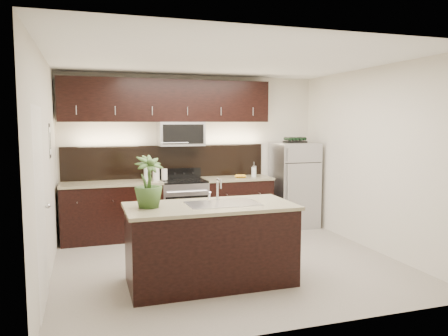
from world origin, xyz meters
name	(u,v)px	position (x,y,z in m)	size (l,w,h in m)	color
ground	(228,263)	(0.00, 0.00, 0.00)	(4.50, 4.50, 0.00)	gray
room_walls	(221,138)	(-0.11, -0.04, 1.70)	(4.52, 4.02, 2.71)	beige
counter_run	(171,208)	(-0.46, 1.69, 0.47)	(3.51, 0.65, 0.94)	black
upper_fixtures	(170,108)	(-0.43, 1.84, 2.14)	(3.49, 0.40, 1.66)	black
island	(210,244)	(-0.43, -0.62, 0.47)	(1.96, 0.96, 0.94)	black
sink_faucet	(222,202)	(-0.28, -0.61, 0.96)	(0.84, 0.50, 0.28)	silver
refrigerator	(294,185)	(1.80, 1.63, 0.77)	(0.74, 0.67, 1.53)	#B2B2B7
wine_rack	(295,140)	(1.80, 1.63, 1.57)	(0.38, 0.23, 0.09)	black
plant	(148,182)	(-1.13, -0.58, 1.23)	(0.33, 0.33, 0.59)	#2F4C1E
canisters	(154,174)	(-0.74, 1.66, 1.06)	(0.39, 0.16, 0.27)	silver
french_press	(254,171)	(1.01, 1.64, 1.04)	(0.09, 0.09, 0.26)	silver
bananas	(237,176)	(0.69, 1.61, 0.97)	(0.20, 0.16, 0.06)	gold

